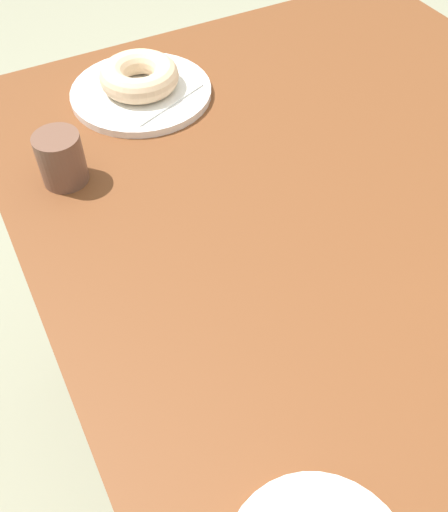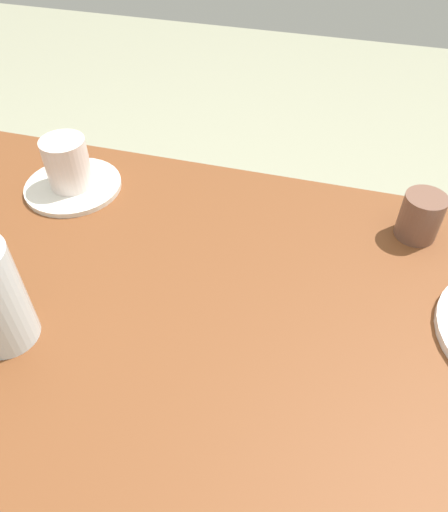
% 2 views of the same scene
% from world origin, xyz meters
% --- Properties ---
extents(ground_plane, '(6.00, 6.00, 0.00)m').
position_xyz_m(ground_plane, '(0.00, 0.00, 0.00)').
color(ground_plane, gray).
extents(table, '(1.07, 0.82, 0.70)m').
position_xyz_m(table, '(0.00, 0.00, 0.61)').
color(table, brown).
rests_on(table, ground_plane).
extents(plate_sugar_ring, '(0.21, 0.21, 0.01)m').
position_xyz_m(plate_sugar_ring, '(-0.38, -0.16, 0.71)').
color(plate_sugar_ring, white).
rests_on(plate_sugar_ring, table).
extents(napkin_sugar_ring, '(0.17, 0.17, 0.00)m').
position_xyz_m(napkin_sugar_ring, '(-0.38, -0.16, 0.72)').
color(napkin_sugar_ring, white).
rests_on(napkin_sugar_ring, plate_sugar_ring).
extents(donut_sugar_ring, '(0.12, 0.12, 0.04)m').
position_xyz_m(donut_sugar_ring, '(-0.38, -0.16, 0.74)').
color(donut_sugar_ring, beige).
rests_on(donut_sugar_ring, napkin_sugar_ring).
extents(sugar_jar, '(0.06, 0.06, 0.07)m').
position_xyz_m(sugar_jar, '(-0.25, -0.32, 0.74)').
color(sugar_jar, brown).
rests_on(sugar_jar, table).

